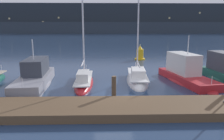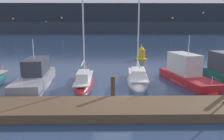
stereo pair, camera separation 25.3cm
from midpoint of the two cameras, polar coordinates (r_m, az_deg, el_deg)
name	(u,v)px [view 1 (the left image)]	position (r m, az deg, el deg)	size (l,w,h in m)	color
ground_plane	(113,97)	(14.33, -0.15, -7.14)	(400.00, 400.00, 0.00)	navy
dock	(115,108)	(11.95, 0.19, -9.96)	(34.21, 2.80, 0.45)	brown
mooring_pile_2	(114,89)	(13.31, -0.05, -5.00)	(0.28, 0.28, 1.61)	#4C3D2D
motorboat_berth_3	(35,81)	(17.99, -19.84, -2.72)	(2.81, 7.58, 4.14)	gray
sailboat_berth_4	(84,82)	(17.57, -7.74, -3.16)	(1.55, 6.23, 9.28)	red
sailboat_berth_5	(137,80)	(18.38, 6.23, -2.56)	(2.21, 6.34, 8.90)	white
motorboat_berth_6	(186,76)	(19.10, 18.34, -1.45)	(3.58, 7.49, 4.25)	red
motorboat_berth_7	(224,74)	(21.15, 27.02, -1.01)	(2.62, 6.22, 4.28)	#195647
channel_buoy	(140,54)	(29.50, 7.06, 4.19)	(1.39, 1.39, 2.04)	gold
hillside_backdrop	(108,20)	(122.62, -1.02, 12.99)	(240.00, 23.00, 15.25)	#232B33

